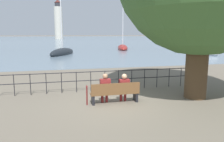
% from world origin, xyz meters
% --- Properties ---
extents(ground_plane, '(1000.00, 1000.00, 0.00)m').
position_xyz_m(ground_plane, '(0.00, 0.00, 0.00)').
color(ground_plane, '#706656').
extents(harbor_water, '(600.00, 300.00, 0.01)m').
position_xyz_m(harbor_water, '(0.00, 159.51, 0.00)').
color(harbor_water, slate).
rests_on(harbor_water, ground_plane).
extents(park_bench, '(2.09, 0.45, 0.90)m').
position_xyz_m(park_bench, '(0.00, -0.07, 0.44)').
color(park_bench, brown).
rests_on(park_bench, ground_plane).
extents(seated_person_left, '(0.44, 0.35, 1.29)m').
position_xyz_m(seated_person_left, '(-0.42, 0.01, 0.71)').
color(seated_person_left, maroon).
rests_on(seated_person_left, ground_plane).
extents(seated_person_right, '(0.43, 0.35, 1.25)m').
position_xyz_m(seated_person_right, '(0.42, 0.01, 0.69)').
color(seated_person_right, maroon).
rests_on(seated_person_right, ground_plane).
extents(promenade_railing, '(10.30, 0.04, 1.05)m').
position_xyz_m(promenade_railing, '(0.00, 2.12, 0.69)').
color(promenade_railing, black).
rests_on(promenade_railing, ground_plane).
extents(closed_umbrella, '(0.09, 0.09, 0.87)m').
position_xyz_m(closed_umbrella, '(-1.20, -0.03, 0.48)').
color(closed_umbrella, maroon).
rests_on(closed_umbrella, ground_plane).
extents(sailboat_2, '(3.65, 8.31, 11.36)m').
position_xyz_m(sailboat_2, '(9.63, 32.06, 0.32)').
color(sailboat_2, maroon).
rests_on(sailboat_2, ground_plane).
extents(sailboat_4, '(2.19, 6.94, 11.76)m').
position_xyz_m(sailboat_4, '(18.29, 19.79, 0.32)').
color(sailboat_4, silver).
rests_on(sailboat_4, ground_plane).
extents(sailboat_5, '(4.56, 7.23, 12.81)m').
position_xyz_m(sailboat_5, '(-1.91, 23.50, 0.35)').
color(sailboat_5, black).
rests_on(sailboat_5, ground_plane).
extents(harbor_lighthouse, '(4.96, 4.96, 23.07)m').
position_xyz_m(harbor_lighthouse, '(-2.54, 128.65, 10.73)').
color(harbor_lighthouse, beige).
rests_on(harbor_lighthouse, ground_plane).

